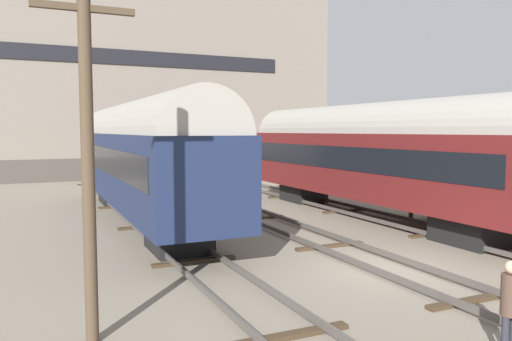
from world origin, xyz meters
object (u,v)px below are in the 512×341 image
at_px(train_car_maroon, 369,153).
at_px(utility_pole, 88,148).
at_px(train_car_navy, 140,153).
at_px(person_worker, 510,302).

xyz_separation_m(train_car_maroon, utility_pole, (-13.11, -8.92, 0.68)).
bearing_deg(train_car_navy, utility_pole, -105.46).
bearing_deg(train_car_maroon, utility_pole, -145.77).
height_order(train_car_navy, person_worker, train_car_navy).
xyz_separation_m(train_car_navy, train_car_maroon, (9.65, -3.59, -0.02)).
bearing_deg(train_car_navy, train_car_maroon, -20.40).
distance_m(train_car_navy, train_car_maroon, 10.29).
bearing_deg(train_car_maroon, train_car_navy, 159.60).
bearing_deg(person_worker, utility_pole, 148.83).
height_order(train_car_navy, train_car_maroon, train_car_navy).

